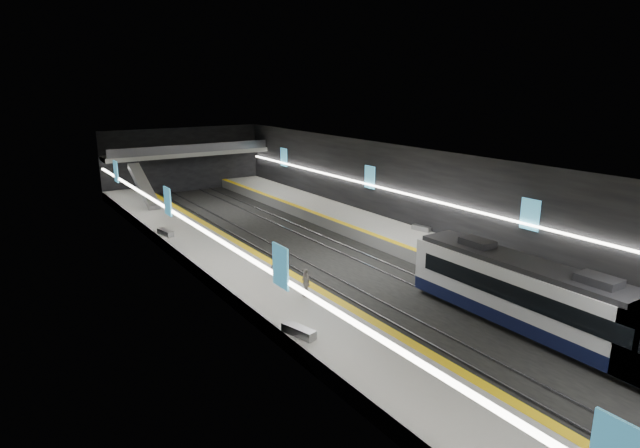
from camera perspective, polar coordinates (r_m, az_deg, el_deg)
ground at (r=39.79m, az=2.85°, el=-4.83°), size 70.00×70.00×0.00m
ceiling at (r=37.85m, az=3.00°, el=6.64°), size 20.00×70.00×0.04m
wall_left at (r=33.92m, az=-10.90°, el=-1.50°), size 0.04×70.00×8.00m
wall_right at (r=45.09m, az=13.28°, el=2.44°), size 0.04×70.00×8.00m
wall_back at (r=69.54m, az=-14.36°, el=6.65°), size 20.00×0.04×8.00m
platform_left at (r=35.99m, az=-6.93°, el=-6.25°), size 5.00×70.00×1.00m
tile_surface_left at (r=35.81m, az=-6.96°, el=-5.49°), size 5.00×70.00×0.02m
tactile_strip_left at (r=36.76m, az=-3.87°, el=-4.85°), size 0.60×70.00×0.02m
platform_right at (r=44.24m, az=10.76°, el=-2.35°), size 5.00×70.00×1.00m
tile_surface_right at (r=44.09m, az=10.79°, el=-1.72°), size 5.00×70.00×0.02m
tactile_strip_right at (r=42.65m, az=8.65°, el=-2.18°), size 0.60×70.00×0.02m
rails at (r=39.77m, az=2.85°, el=-4.75°), size 6.52×70.00×0.12m
ad_posters at (r=39.30m, az=2.08°, el=1.77°), size 19.94×53.50×2.20m
cove_light_left at (r=34.05m, az=-10.57°, el=-1.78°), size 0.25×68.60×0.12m
cove_light_right at (r=44.99m, az=13.09°, el=2.16°), size 0.25×68.60×0.12m
mezzanine_bridge at (r=67.46m, az=-13.83°, el=7.33°), size 20.00×3.00×1.50m
escalator at (r=59.07m, az=-18.30°, el=3.88°), size 1.20×7.50×3.92m
bench_left_near at (r=27.53m, az=-2.28°, el=-11.37°), size 1.05×2.07×0.49m
bench_left_far at (r=46.51m, az=-16.16°, el=-0.89°), size 0.88×2.00×0.47m
bench_right_near at (r=40.49m, az=20.73°, el=-3.60°), size 0.75×2.06×0.49m
bench_right_far at (r=46.87m, az=10.76°, el=-0.47°), size 0.81×1.81×0.43m
passenger_left_a at (r=32.04m, az=-1.54°, el=-6.28°), size 0.55×1.04×1.70m
passenger_left_b at (r=35.44m, az=-4.38°, el=-4.11°), size 1.18×0.69×1.81m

